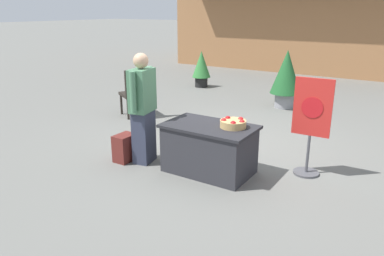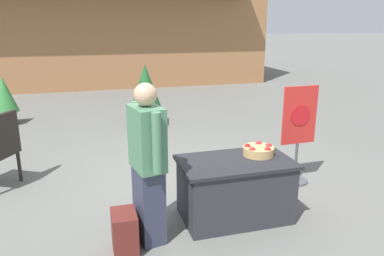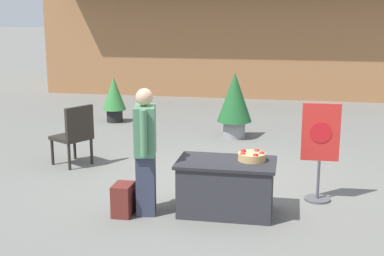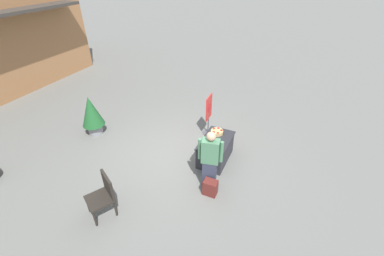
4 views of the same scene
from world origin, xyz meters
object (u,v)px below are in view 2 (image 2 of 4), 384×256
at_px(apple_basket, 258,150).
at_px(poster_board, 298,132).
at_px(backpack, 125,232).
at_px(potted_plant_far_right, 4,98).
at_px(display_table, 235,189).
at_px(person_visitor, 148,164).
at_px(potted_plant_near_right, 146,92).

bearing_deg(apple_basket, poster_board, 33.86).
bearing_deg(backpack, poster_board, 22.20).
relative_size(poster_board, potted_plant_far_right, 1.29).
height_order(backpack, potted_plant_far_right, potted_plant_far_right).
bearing_deg(poster_board, backpack, -69.96).
bearing_deg(poster_board, display_table, -62.57).
distance_m(poster_board, potted_plant_far_right, 6.37).
bearing_deg(backpack, person_visitor, 26.43).
distance_m(backpack, poster_board, 2.76).
relative_size(display_table, apple_basket, 3.57).
bearing_deg(display_table, potted_plant_far_right, 122.30).
relative_size(poster_board, potted_plant_near_right, 1.02).
bearing_deg(person_visitor, apple_basket, 1.11).
distance_m(person_visitor, potted_plant_near_right, 4.42).
bearing_deg(display_table, potted_plant_near_right, 94.72).
height_order(display_table, potted_plant_near_right, potted_plant_near_right).
xyz_separation_m(apple_basket, backpack, (-1.62, -0.43, -0.55)).
distance_m(display_table, poster_board, 1.44).
bearing_deg(display_table, backpack, -165.44).
xyz_separation_m(apple_basket, person_visitor, (-1.35, -0.29, 0.08)).
xyz_separation_m(apple_basket, potted_plant_far_right, (-3.61, 5.11, -0.16)).
relative_size(apple_basket, person_visitor, 0.22).
distance_m(apple_basket, person_visitor, 1.38).
distance_m(apple_basket, potted_plant_near_right, 4.13).
distance_m(display_table, apple_basket, 0.53).
distance_m(display_table, person_visitor, 1.16).
distance_m(person_visitor, poster_board, 2.41).
height_order(backpack, potted_plant_near_right, potted_plant_near_right).
distance_m(display_table, backpack, 1.35).
bearing_deg(apple_basket, potted_plant_near_right, 99.27).
bearing_deg(potted_plant_near_right, backpack, -102.00).
height_order(apple_basket, backpack, apple_basket).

